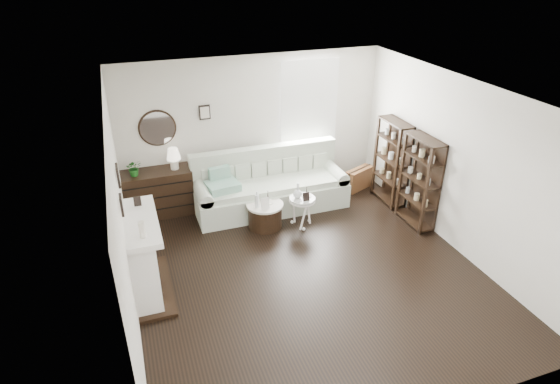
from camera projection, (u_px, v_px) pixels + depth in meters
name	position (u px, v px, depth m)	size (l,w,h in m)	color
room	(291.00, 112.00, 8.87)	(5.50, 5.50, 5.50)	black
fireplace	(144.00, 259.00, 6.45)	(0.50, 1.40, 1.84)	white
shelf_unit_far	(392.00, 162.00, 8.74)	(0.30, 0.80, 1.60)	black
shelf_unit_near	(419.00, 182.00, 7.99)	(0.30, 0.80, 1.60)	black
sofa	(270.00, 188.00, 8.74)	(2.81, 0.97, 1.09)	beige
quilt	(222.00, 186.00, 8.23)	(0.55, 0.45, 0.14)	#2A9D6E
suitcase	(359.00, 179.00, 9.44)	(0.64, 0.21, 0.43)	brown
dresser	(157.00, 193.00, 8.44)	(1.27, 0.55, 0.85)	black
table_lamp	(174.00, 159.00, 8.26)	(0.25, 0.25, 0.39)	#F2E4CC
potted_plant	(134.00, 168.00, 8.04)	(0.26, 0.23, 0.29)	#174F16
drum_table	(265.00, 215.00, 8.14)	(0.64, 0.64, 0.44)	black
pedestal_table	(302.00, 200.00, 8.03)	(0.46, 0.46, 0.55)	silver
eiffel_drum	(268.00, 197.00, 8.05)	(0.12, 0.12, 0.20)	black
bottle_drum	(257.00, 200.00, 7.86)	(0.07, 0.07, 0.30)	silver
card_frame_drum	(265.00, 203.00, 7.84)	(0.15, 0.01, 0.20)	white
eiffel_ped	(307.00, 192.00, 8.02)	(0.09, 0.09, 0.16)	black
flask_ped	(298.00, 191.00, 7.93)	(0.15, 0.15, 0.29)	silver
card_frame_ped	(306.00, 197.00, 7.87)	(0.12, 0.01, 0.15)	black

